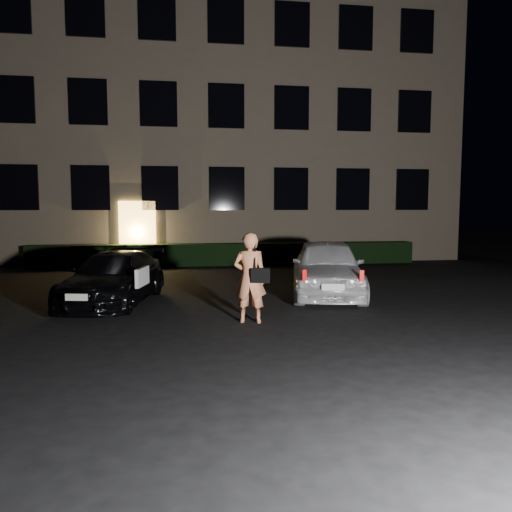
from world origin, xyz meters
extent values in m
plane|color=black|center=(0.00, 0.00, 0.00)|extent=(80.00, 80.00, 0.00)
cube|color=#6C614D|center=(0.00, 15.00, 6.00)|extent=(20.00, 8.00, 12.00)
cube|color=#EDB552|center=(-3.50, 10.94, 1.25)|extent=(1.40, 0.10, 2.50)
cube|color=black|center=(-7.80, 10.94, 3.00)|extent=(1.40, 0.10, 1.70)
cube|color=black|center=(-5.20, 10.94, 3.00)|extent=(1.40, 0.10, 1.70)
cube|color=black|center=(-2.60, 10.94, 3.00)|extent=(1.40, 0.10, 1.70)
cube|color=black|center=(0.00, 10.94, 3.00)|extent=(1.40, 0.10, 1.70)
cube|color=black|center=(2.60, 10.94, 3.00)|extent=(1.40, 0.10, 1.70)
cube|color=black|center=(5.20, 10.94, 3.00)|extent=(1.40, 0.10, 1.70)
cube|color=black|center=(7.80, 10.94, 3.00)|extent=(1.40, 0.10, 1.70)
cube|color=black|center=(-7.80, 10.94, 6.20)|extent=(1.40, 0.10, 1.70)
cube|color=black|center=(-5.20, 10.94, 6.20)|extent=(1.40, 0.10, 1.70)
cube|color=black|center=(-2.60, 10.94, 6.20)|extent=(1.40, 0.10, 1.70)
cube|color=black|center=(0.00, 10.94, 6.20)|extent=(1.40, 0.10, 1.70)
cube|color=black|center=(2.60, 10.94, 6.20)|extent=(1.40, 0.10, 1.70)
cube|color=black|center=(5.20, 10.94, 6.20)|extent=(1.40, 0.10, 1.70)
cube|color=black|center=(7.80, 10.94, 6.20)|extent=(1.40, 0.10, 1.70)
cube|color=black|center=(-7.80, 10.94, 9.40)|extent=(1.40, 0.10, 1.70)
cube|color=black|center=(-5.20, 10.94, 9.40)|extent=(1.40, 0.10, 1.70)
cube|color=black|center=(-2.60, 10.94, 9.40)|extent=(1.40, 0.10, 1.70)
cube|color=black|center=(0.00, 10.94, 9.40)|extent=(1.40, 0.10, 1.70)
cube|color=black|center=(2.60, 10.94, 9.40)|extent=(1.40, 0.10, 1.70)
cube|color=black|center=(5.20, 10.94, 9.40)|extent=(1.40, 0.10, 1.70)
cube|color=black|center=(7.80, 10.94, 9.40)|extent=(1.40, 0.10, 1.70)
cube|color=black|center=(0.00, 10.50, 0.42)|extent=(15.00, 0.70, 0.85)
imported|color=black|center=(-3.39, 3.05, 0.60)|extent=(2.48, 4.36, 1.19)
cube|color=white|center=(-2.67, 2.13, 0.74)|extent=(0.25, 0.85, 0.40)
cube|color=silver|center=(-3.83, 0.97, 0.52)|extent=(0.43, 0.13, 0.13)
imported|color=silver|center=(1.85, 3.27, 0.73)|extent=(2.63, 4.55, 1.46)
cube|color=red|center=(0.80, 1.41, 0.80)|extent=(0.10, 0.07, 0.24)
cube|color=red|center=(1.98, 1.14, 0.80)|extent=(0.10, 0.07, 0.24)
cube|color=silver|center=(1.38, 1.22, 0.55)|extent=(0.48, 0.15, 0.14)
imported|color=#E7895B|center=(-0.50, 0.60, 0.88)|extent=(0.72, 0.56, 1.77)
cube|color=black|center=(-0.31, 0.43, 0.95)|extent=(0.39, 0.24, 0.28)
cube|color=black|center=(-0.42, 0.50, 1.35)|extent=(0.05, 0.07, 0.55)
camera|label=1|loc=(-1.80, -8.93, 2.24)|focal=35.00mm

